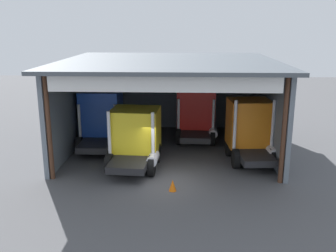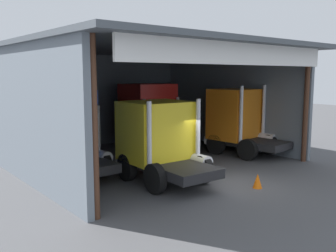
# 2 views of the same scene
# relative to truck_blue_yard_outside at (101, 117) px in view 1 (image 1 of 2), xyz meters

# --- Properties ---
(ground_plane) EXTENTS (80.00, 80.00, 0.00)m
(ground_plane) POSITION_rel_truck_blue_yard_outside_xyz_m (4.35, -5.65, -1.92)
(ground_plane) COLOR #4C4C4F
(ground_plane) RESTS_ON ground
(workshop_shed) EXTENTS (12.66, 11.92, 5.64)m
(workshop_shed) POSITION_rel_truck_blue_yard_outside_xyz_m (4.35, 0.44, 1.95)
(workshop_shed) COLOR slate
(workshop_shed) RESTS_ON ground
(truck_blue_yard_outside) EXTENTS (2.66, 4.91, 3.64)m
(truck_blue_yard_outside) POSITION_rel_truck_blue_yard_outside_xyz_m (0.00, 0.00, 0.00)
(truck_blue_yard_outside) COLOR #1E47B7
(truck_blue_yard_outside) RESTS_ON ground
(truck_yellow_center_left_bay) EXTENTS (2.81, 4.43, 3.34)m
(truck_yellow_center_left_bay) POSITION_rel_truck_blue_yard_outside_xyz_m (2.61, -3.49, -0.21)
(truck_yellow_center_left_bay) COLOR yellow
(truck_yellow_center_left_bay) RESTS_ON ground
(truck_red_left_bay) EXTENTS (2.74, 4.53, 3.76)m
(truck_red_left_bay) POSITION_rel_truck_blue_yard_outside_xyz_m (6.12, 1.86, 0.07)
(truck_red_left_bay) COLOR red
(truck_red_left_bay) RESTS_ON ground
(truck_orange_center_bay) EXTENTS (2.71, 4.36, 3.73)m
(truck_orange_center_bay) POSITION_rel_truck_blue_yard_outside_xyz_m (9.07, -2.17, -0.10)
(truck_orange_center_bay) COLOR orange
(truck_orange_center_bay) RESTS_ON ground
(oil_drum) EXTENTS (0.58, 0.58, 0.93)m
(oil_drum) POSITION_rel_truck_blue_yard_outside_xyz_m (7.28, 3.76, -1.46)
(oil_drum) COLOR gold
(oil_drum) RESTS_ON ground
(tool_cart) EXTENTS (0.90, 0.60, 1.00)m
(tool_cart) POSITION_rel_truck_blue_yard_outside_xyz_m (1.49, 3.94, -1.42)
(tool_cart) COLOR black
(tool_cart) RESTS_ON ground
(traffic_cone) EXTENTS (0.36, 0.36, 0.56)m
(traffic_cone) POSITION_rel_truck_blue_yard_outside_xyz_m (4.77, -6.74, -1.64)
(traffic_cone) COLOR orange
(traffic_cone) RESTS_ON ground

